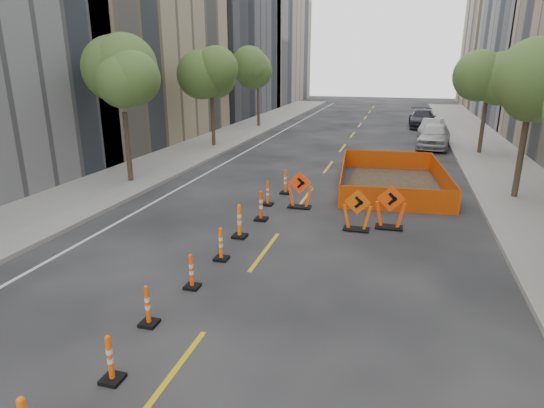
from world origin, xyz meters
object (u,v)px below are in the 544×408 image
(channelizer_1, at_px, (110,358))
(channelizer_3, at_px, (191,271))
(channelizer_4, at_px, (221,244))
(parked_car_far, at_px, (422,119))
(channelizer_6, at_px, (261,206))
(parked_car_near, at_px, (434,135))
(channelizer_5, at_px, (239,221))
(chevron_sign_center, at_px, (357,210))
(chevron_sign_left, at_px, (300,190))
(channelizer_2, at_px, (148,305))
(channelizer_7, at_px, (268,193))
(channelizer_8, at_px, (285,182))
(chevron_sign_right, at_px, (391,207))
(parked_car_mid, at_px, (432,128))

(channelizer_1, relative_size, channelizer_3, 1.01)
(channelizer_4, xyz_separation_m, parked_car_far, (6.38, 30.95, 0.27))
(channelizer_1, xyz_separation_m, channelizer_6, (-0.00, 9.03, 0.08))
(channelizer_6, bearing_deg, parked_car_near, 68.43)
(channelizer_5, relative_size, chevron_sign_center, 0.78)
(channelizer_3, distance_m, chevron_sign_left, 7.34)
(channelizer_2, distance_m, chevron_sign_left, 9.15)
(channelizer_1, distance_m, parked_car_near, 26.95)
(channelizer_7, bearing_deg, chevron_sign_center, -27.32)
(channelizer_8, bearing_deg, chevron_sign_right, -35.55)
(channelizer_5, relative_size, channelizer_7, 1.12)
(channelizer_8, xyz_separation_m, chevron_sign_right, (4.50, -3.21, 0.23))
(channelizer_5, xyz_separation_m, chevron_sign_right, (4.66, 2.20, 0.20))
(channelizer_6, height_order, channelizer_8, channelizer_6)
(channelizer_5, distance_m, channelizer_6, 1.81)
(channelizer_4, height_order, parked_car_far, parked_car_far)
(channelizer_4, distance_m, parked_car_near, 21.77)
(parked_car_near, xyz_separation_m, parked_car_mid, (0.09, 5.03, -0.16))
(channelizer_4, distance_m, channelizer_7, 5.42)
(channelizer_2, height_order, parked_car_far, parked_car_far)
(chevron_sign_left, xyz_separation_m, chevron_sign_right, (3.47, -1.43, 0.04))
(channelizer_6, bearing_deg, channelizer_2, -92.53)
(channelizer_5, bearing_deg, chevron_sign_center, 25.37)
(channelizer_2, distance_m, channelizer_5, 5.42)
(channelizer_8, relative_size, parked_car_far, 0.20)
(chevron_sign_center, bearing_deg, channelizer_8, 133.50)
(channelizer_8, bearing_deg, channelizer_7, -98.39)
(channelizer_7, xyz_separation_m, parked_car_mid, (7.12, 20.28, 0.16))
(channelizer_5, xyz_separation_m, parked_car_mid, (7.01, 23.89, 0.10))
(chevron_sign_center, distance_m, chevron_sign_right, 1.18)
(channelizer_6, xyz_separation_m, parked_car_far, (6.29, 27.33, 0.21))
(chevron_sign_right, height_order, parked_car_far, chevron_sign_right)
(channelizer_3, distance_m, channelizer_6, 5.42)
(channelizer_4, relative_size, parked_car_far, 0.19)
(channelizer_3, xyz_separation_m, channelizer_7, (-0.13, 7.22, 0.04))
(channelizer_7, bearing_deg, channelizer_8, 81.61)
(chevron_sign_left, distance_m, parked_car_mid, 21.08)
(channelizer_4, height_order, channelizer_5, channelizer_5)
(channelizer_5, height_order, channelizer_8, channelizer_5)
(channelizer_2, relative_size, parked_car_mid, 0.24)
(parked_car_near, bearing_deg, channelizer_5, -103.01)
(channelizer_8, relative_size, chevron_sign_center, 0.74)
(channelizer_3, height_order, channelizer_7, channelizer_7)
(parked_car_mid, relative_size, parked_car_far, 0.76)
(chevron_sign_center, relative_size, chevron_sign_right, 0.94)
(chevron_sign_right, distance_m, parked_car_mid, 21.81)
(channelizer_2, height_order, parked_car_near, parked_car_near)
(channelizer_1, height_order, channelizer_4, channelizer_4)
(channelizer_8, relative_size, chevron_sign_right, 0.70)
(channelizer_1, bearing_deg, channelizer_5, 91.40)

